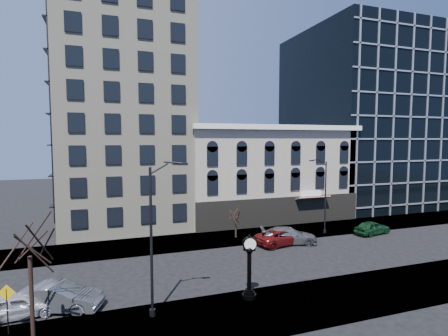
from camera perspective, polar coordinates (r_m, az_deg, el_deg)
name	(u,v)px	position (r m, az deg, el deg)	size (l,w,h in m)	color
ground	(217,268)	(30.27, -1.15, -15.96)	(160.00, 160.00, 0.00)	black
sidewalk_far	(194,241)	(37.56, -4.99, -11.78)	(160.00, 6.00, 0.12)	gray
sidewalk_near	(257,311)	(23.39, 5.38, -22.26)	(160.00, 6.00, 0.12)	gray
cream_tower	(123,70)	(46.76, -16.11, 15.10)	(15.90, 15.40, 42.50)	#BDB698
victorian_row	(265,174)	(47.84, 6.69, -1.02)	(22.60, 11.19, 12.50)	#AC9E8D
glass_office	(361,120)	(62.95, 21.45, 7.31)	(20.00, 20.15, 28.00)	black
street_clock	(249,269)	(24.15, 4.14, -16.17)	(0.98, 0.98, 4.30)	black
street_lamp_near	(163,198)	(20.82, -10.00, -4.78)	(2.44, 0.65, 9.45)	black
street_lamp_far	(321,176)	(40.32, 15.57, -1.33)	(2.22, 0.34, 8.58)	black
bare_tree_near	(29,238)	(20.96, -29.24, -9.95)	(4.19, 4.19, 7.20)	black
bare_tree_far	(236,213)	(37.94, 1.96, -7.30)	(2.09, 2.09, 3.59)	black
warning_sign	(7,300)	(23.25, -31.93, -17.85)	(0.88, 0.23, 2.74)	black
car_near_a	(19,305)	(25.61, -30.44, -18.73)	(1.76, 4.37, 1.49)	silver
car_near_b	(60,297)	(25.36, -25.26, -18.52)	(1.79, 5.14, 1.69)	#595B60
car_far_a	(281,237)	(36.72, 9.35, -11.04)	(2.59, 5.61, 1.56)	maroon
car_far_b	(289,236)	(37.12, 10.52, -10.79)	(2.35, 5.78, 1.68)	#595B60
car_far_c	(372,228)	(43.33, 23.03, -8.95)	(1.80, 4.48, 1.53)	#143F1E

